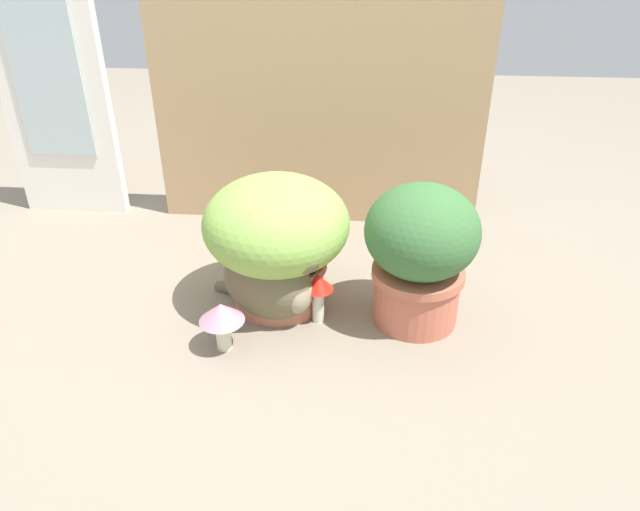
{
  "coord_description": "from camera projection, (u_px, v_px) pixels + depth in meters",
  "views": [
    {
      "loc": [
        0.21,
        -1.36,
        0.95
      ],
      "look_at": [
        0.1,
        -0.02,
        0.18
      ],
      "focal_mm": 32.82,
      "sensor_mm": 36.0,
      "label": 1
    }
  ],
  "objects": [
    {
      "name": "cardboard_backdrop",
      "position": [
        318.0,
        99.0,
        1.94
      ],
      "size": [
        1.12,
        0.03,
        0.88
      ],
      "primitive_type": "cube",
      "color": "tan",
      "rests_on": "ground"
    },
    {
      "name": "grass_planter",
      "position": [
        277.0,
        236.0,
        1.57
      ],
      "size": [
        0.39,
        0.39,
        0.38
      ],
      "color": "#AD684E",
      "rests_on": "ground"
    },
    {
      "name": "ground_plane",
      "position": [
        287.0,
        305.0,
        1.66
      ],
      "size": [
        6.0,
        6.0,
        0.0
      ],
      "primitive_type": "plane",
      "color": "gray"
    },
    {
      "name": "mushroom_ornament_pink",
      "position": [
        222.0,
        316.0,
        1.45
      ],
      "size": [
        0.11,
        0.11,
        0.13
      ],
      "color": "beige",
      "rests_on": "ground"
    },
    {
      "name": "leafy_planter",
      "position": [
        420.0,
        251.0,
        1.5
      ],
      "size": [
        0.29,
        0.29,
        0.39
      ],
      "color": "#C3674F",
      "rests_on": "ground"
    },
    {
      "name": "mushroom_ornament_red",
      "position": [
        318.0,
        288.0,
        1.55
      ],
      "size": [
        0.08,
        0.08,
        0.15
      ],
      "color": "silver",
      "rests_on": "ground"
    },
    {
      "name": "cat",
      "position": [
        273.0,
        279.0,
        1.56
      ],
      "size": [
        0.36,
        0.27,
        0.32
      ],
      "color": "brown",
      "rests_on": "ground"
    },
    {
      "name": "window_panel_white",
      "position": [
        50.0,
        76.0,
        1.98
      ],
      "size": [
        0.38,
        0.05,
        0.98
      ],
      "color": "white",
      "rests_on": "ground"
    }
  ]
}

